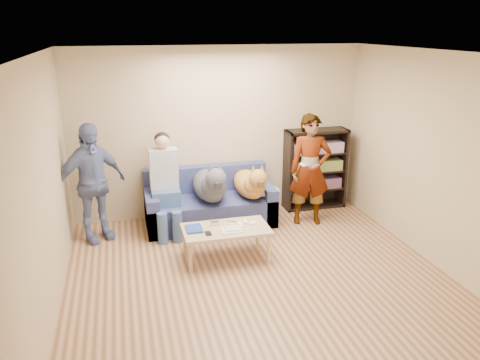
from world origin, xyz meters
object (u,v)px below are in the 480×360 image
object	(u,v)px
coffee_table	(226,231)
person_seated	(165,180)
bookshelf	(315,167)
notebook_blue	(194,229)
person_standing_right	(310,170)
dog_gray	(211,185)
sofa	(209,205)
person_standing_left	(92,183)
camera_silver	(215,223)
dog_tan	(251,184)

from	to	relation	value
coffee_table	person_seated	bearing A→B (deg)	121.53
bookshelf	notebook_blue	bearing A→B (deg)	-148.29
person_standing_right	dog_gray	xyz separation A→B (m)	(-1.47, 0.18, -0.16)
person_standing_right	dog_gray	world-z (taller)	person_standing_right
sofa	coffee_table	distance (m)	1.18
person_standing_left	notebook_blue	world-z (taller)	person_standing_left
camera_silver	person_seated	size ratio (longest dim) A/B	0.07
coffee_table	sofa	bearing A→B (deg)	89.53
person_standing_left	notebook_blue	size ratio (longest dim) A/B	6.40
camera_silver	dog_gray	world-z (taller)	dog_gray
dog_tan	bookshelf	world-z (taller)	bookshelf
coffee_table	camera_silver	bearing A→B (deg)	135.00
person_seated	bookshelf	world-z (taller)	person_seated
camera_silver	person_standing_right	bearing A→B (deg)	23.79
dog_gray	bookshelf	size ratio (longest dim) A/B	0.98
camera_silver	sofa	distance (m)	1.08
person_standing_right	dog_tan	world-z (taller)	person_standing_right
sofa	person_seated	bearing A→B (deg)	-169.08
dog_tan	bookshelf	xyz separation A→B (m)	(1.21, 0.44, 0.04)
dog_tan	coffee_table	xyz separation A→B (m)	(-0.60, -0.98, -0.27)
person_standing_left	person_seated	bearing A→B (deg)	-24.91
bookshelf	person_seated	bearing A→B (deg)	-171.65
notebook_blue	person_seated	xyz separation A→B (m)	(-0.25, 1.00, 0.34)
person_standing_right	sofa	size ratio (longest dim) A/B	0.88
dog_gray	dog_tan	xyz separation A→B (m)	(0.60, -0.02, -0.03)
person_seated	bookshelf	distance (m)	2.48
camera_silver	person_seated	distance (m)	1.12
person_seated	dog_tan	world-z (taller)	person_seated
person_seated	coffee_table	distance (m)	1.30
person_standing_right	person_standing_left	world-z (taller)	person_standing_right
camera_silver	sofa	size ratio (longest dim) A/B	0.06
sofa	coffee_table	world-z (taller)	sofa
person_standing_right	notebook_blue	xyz separation A→B (m)	(-1.87, -0.77, -0.40)
notebook_blue	dog_tan	size ratio (longest dim) A/B	0.22
person_standing_right	person_standing_left	distance (m)	3.11
dog_gray	person_standing_right	bearing A→B (deg)	-6.97
person_standing_left	dog_tan	size ratio (longest dim) A/B	1.42
dog_gray	person_seated	bearing A→B (deg)	175.17
person_standing_left	camera_silver	bearing A→B (deg)	-58.02
dog_gray	notebook_blue	bearing A→B (deg)	-113.04
person_seated	notebook_blue	bearing A→B (deg)	-76.18
person_seated	dog_gray	size ratio (longest dim) A/B	1.15
sofa	dog_tan	size ratio (longest dim) A/B	1.62
person_seated	dog_gray	bearing A→B (deg)	-4.83
dog_tan	bookshelf	distance (m)	1.28
dog_tan	coffee_table	world-z (taller)	dog_tan
bookshelf	dog_gray	bearing A→B (deg)	-167.05
notebook_blue	dog_tan	xyz separation A→B (m)	(1.00, 0.93, 0.21)
person_standing_right	camera_silver	xyz separation A→B (m)	(-1.59, -0.70, -0.39)
person_seated	coffee_table	world-z (taller)	person_seated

